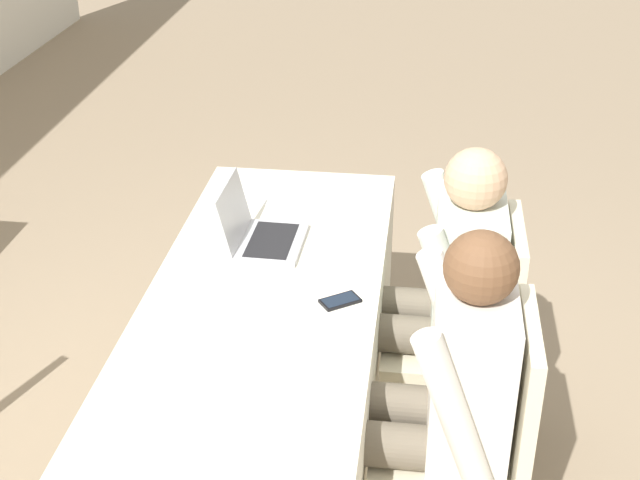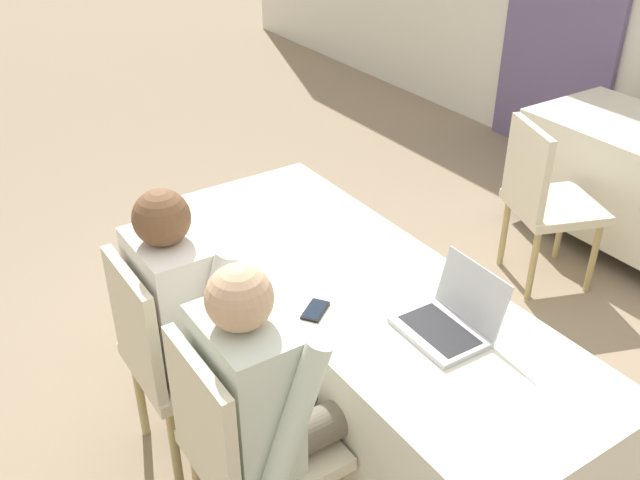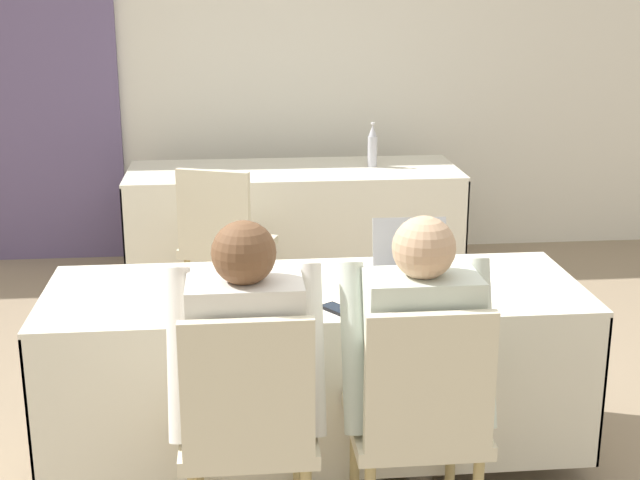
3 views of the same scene
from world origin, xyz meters
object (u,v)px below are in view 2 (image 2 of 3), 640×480
object	(u,v)px
laptop	(449,320)
chair_near_right	(242,445)
chair_near_left	(172,351)
person_white_shirt	(269,395)
chair_far_spare	(544,197)
person_checkered_shirt	(194,308)
cell_phone	(315,310)

from	to	relation	value
laptop	chair_near_right	world-z (taller)	laptop
chair_near_left	person_white_shirt	world-z (taller)	person_white_shirt
chair_far_spare	chair_near_right	bearing A→B (deg)	128.09
laptop	chair_near_right	xyz separation A→B (m)	(-0.12, -0.75, -0.26)
chair_near_left	person_checkered_shirt	world-z (taller)	person_checkered_shirt
person_white_shirt	person_checkered_shirt	bearing A→B (deg)	0.00
chair_near_right	chair_far_spare	bearing A→B (deg)	-73.25
laptop	cell_phone	bearing A→B (deg)	-135.52
cell_phone	chair_near_left	world-z (taller)	chair_near_left
laptop	chair_near_left	xyz separation A→B (m)	(-0.68, -0.75, -0.26)
cell_phone	chair_far_spare	distance (m)	1.79
cell_phone	chair_far_spare	xyz separation A→B (m)	(-0.42, 1.72, -0.22)
chair_near_left	person_white_shirt	bearing A→B (deg)	-169.37
chair_near_left	person_checkered_shirt	xyz separation A→B (m)	(-0.00, 0.10, 0.16)
laptop	person_checkered_shirt	size ratio (longest dim) A/B	0.26
chair_near_left	chair_far_spare	xyz separation A→B (m)	(-0.09, 2.15, 0.00)
chair_far_spare	person_white_shirt	bearing A→B (deg)	128.90
person_checkered_shirt	person_white_shirt	xyz separation A→B (m)	(0.56, 0.00, 0.00)
chair_near_right	person_checkered_shirt	distance (m)	0.59
chair_near_left	person_checkered_shirt	size ratio (longest dim) A/B	0.78
cell_phone	chair_near_right	xyz separation A→B (m)	(0.22, -0.43, -0.22)
laptop	chair_far_spare	distance (m)	1.62
cell_phone	chair_near_left	bearing A→B (deg)	-163.24
laptop	chair_near_right	distance (m)	0.80
laptop	person_checkered_shirt	distance (m)	0.94
chair_far_spare	person_white_shirt	distance (m)	2.15
laptop	chair_far_spare	world-z (taller)	laptop
laptop	chair_far_spare	xyz separation A→B (m)	(-0.77, 1.40, -0.26)
laptop	person_white_shirt	bearing A→B (deg)	-99.12
laptop	person_white_shirt	distance (m)	0.66
person_white_shirt	laptop	bearing A→B (deg)	-100.58
chair_near_right	person_white_shirt	xyz separation A→B (m)	(0.00, 0.10, 0.16)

